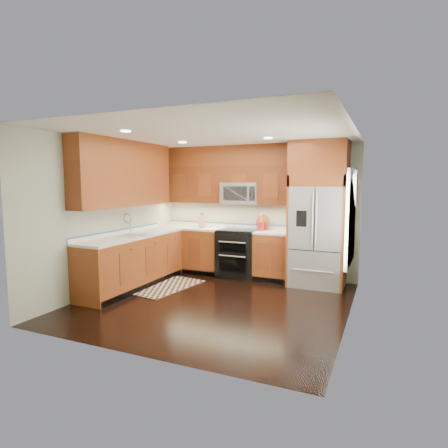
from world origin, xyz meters
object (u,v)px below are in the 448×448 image
at_px(range, 238,253).
at_px(knife_block, 202,221).
at_px(rug, 165,286).
at_px(utensil_crock, 261,224).
at_px(refrigerator, 318,214).

relative_size(range, knife_block, 3.12).
distance_m(rug, utensil_crock, 2.17).
bearing_deg(utensil_crock, knife_block, 179.31).
xyz_separation_m(range, utensil_crock, (0.44, 0.07, 0.60)).
distance_m(rug, knife_block, 1.68).
relative_size(range, rug, 0.69).
height_order(range, rug, range).
height_order(range, utensil_crock, utensil_crock).
bearing_deg(knife_block, utensil_crock, -0.69).
bearing_deg(knife_block, refrigerator, -2.88).
distance_m(range, utensil_crock, 0.75).
bearing_deg(rug, refrigerator, 34.04).
xyz_separation_m(refrigerator, utensil_crock, (-1.11, 0.11, -0.24)).
bearing_deg(utensil_crock, rug, -137.12).
height_order(refrigerator, knife_block, refrigerator).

